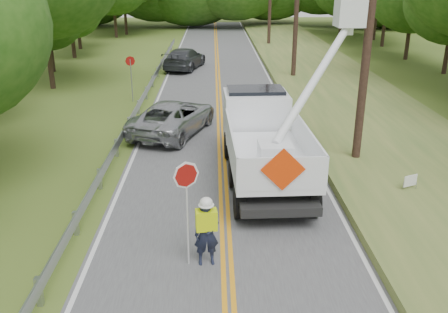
{
  "coord_description": "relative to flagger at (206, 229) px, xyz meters",
  "views": [
    {
      "loc": [
        -0.31,
        -7.73,
        6.81
      ],
      "look_at": [
        0.0,
        6.0,
        1.5
      ],
      "focal_mm": 38.71,
      "sensor_mm": 36.0,
      "label": 1
    }
  ],
  "objects": [
    {
      "name": "guardrail",
      "position": [
        -3.5,
        12.4,
        -0.44
      ],
      "size": [
        0.18,
        48.0,
        0.77
      ],
      "color": "#9DA0A6",
      "rests_on": "ground"
    },
    {
      "name": "road",
      "position": [
        0.52,
        11.5,
        -0.98
      ],
      "size": [
        7.2,
        96.0,
        0.03
      ],
      "color": "#49494B",
      "rests_on": "ground"
    },
    {
      "name": "stop_sign_permanent",
      "position": [
        -4.27,
        15.96,
        0.67
      ],
      "size": [
        0.5,
        0.23,
        2.51
      ],
      "color": "#9DA0A6",
      "rests_on": "ground"
    },
    {
      "name": "yard_sign",
      "position": [
        6.43,
        3.62,
        -0.44
      ],
      "size": [
        0.49,
        0.25,
        0.76
      ],
      "color": "white",
      "rests_on": "ground"
    },
    {
      "name": "suv_darkgrey",
      "position": [
        -1.89,
        25.39,
        -0.22
      ],
      "size": [
        3.27,
        5.53,
        1.5
      ],
      "primitive_type": "imported",
      "rotation": [
        0.0,
        0.0,
        2.9
      ],
      "color": "#3B3E43",
      "rests_on": "road"
    },
    {
      "name": "tall_grass_verge",
      "position": [
        7.62,
        11.5,
        -0.84
      ],
      "size": [
        7.0,
        96.0,
        0.3
      ],
      "primitive_type": "cube",
      "color": "#48622C",
      "rests_on": "ground"
    },
    {
      "name": "suv_silver",
      "position": [
        -1.58,
        10.34,
        -0.23
      ],
      "size": [
        4.11,
        5.82,
        1.47
      ],
      "primitive_type": "imported",
      "rotation": [
        0.0,
        0.0,
        2.79
      ],
      "color": "#A2A4A8",
      "rests_on": "road"
    },
    {
      "name": "utility_poles",
      "position": [
        5.52,
        14.51,
        4.28
      ],
      "size": [
        1.6,
        43.3,
        10.0
      ],
      "color": "black",
      "rests_on": "ground"
    },
    {
      "name": "flagger",
      "position": [
        0.0,
        0.0,
        0.0
      ],
      "size": [
        1.08,
        0.47,
        2.72
      ],
      "color": "#191E33",
      "rests_on": "road"
    },
    {
      "name": "bucket_truck",
      "position": [
        2.1,
        6.2,
        0.62
      ],
      "size": [
        4.67,
        7.43,
        7.12
      ],
      "color": "black",
      "rests_on": "road"
    }
  ]
}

